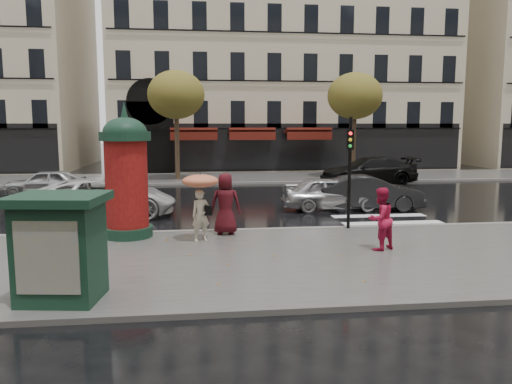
{
  "coord_description": "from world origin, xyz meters",
  "views": [
    {
      "loc": [
        -0.83,
        -12.56,
        3.46
      ],
      "look_at": [
        0.84,
        1.5,
        1.52
      ],
      "focal_mm": 35.0,
      "sensor_mm": 36.0,
      "label": 1
    }
  ],
  "objects": [
    {
      "name": "ground",
      "position": [
        0.0,
        0.0,
        0.0
      ],
      "size": [
        160.0,
        160.0,
        0.0
      ],
      "primitive_type": "plane",
      "color": "black",
      "rests_on": "ground"
    },
    {
      "name": "near_sidewalk",
      "position": [
        0.0,
        -0.5,
        0.06
      ],
      "size": [
        90.0,
        7.0,
        0.12
      ],
      "primitive_type": "cube",
      "color": "#474744",
      "rests_on": "ground"
    },
    {
      "name": "far_sidewalk",
      "position": [
        0.0,
        19.0,
        0.06
      ],
      "size": [
        90.0,
        6.0,
        0.12
      ],
      "primitive_type": "cube",
      "color": "#474744",
      "rests_on": "ground"
    },
    {
      "name": "near_kerb",
      "position": [
        0.0,
        3.0,
        0.07
      ],
      "size": [
        90.0,
        0.25,
        0.14
      ],
      "primitive_type": "cube",
      "color": "slate",
      "rests_on": "ground"
    },
    {
      "name": "far_kerb",
      "position": [
        0.0,
        16.0,
        0.07
      ],
      "size": [
        90.0,
        0.25,
        0.14
      ],
      "primitive_type": "cube",
      "color": "slate",
      "rests_on": "ground"
    },
    {
      "name": "zebra_crossing",
      "position": [
        6.0,
        9.6,
        0.01
      ],
      "size": [
        3.6,
        11.75,
        0.01
      ],
      "primitive_type": "cube",
      "color": "silver",
      "rests_on": "ground"
    },
    {
      "name": "bldg_far_corner",
      "position": [
        6.0,
        30.0,
        11.31
      ],
      "size": [
        26.0,
        14.0,
        22.9
      ],
      "color": "#B7A88C",
      "rests_on": "ground"
    },
    {
      "name": "tree_far_left",
      "position": [
        -2.0,
        18.0,
        5.17
      ],
      "size": [
        3.4,
        3.4,
        6.64
      ],
      "color": "#38281C",
      "rests_on": "ground"
    },
    {
      "name": "tree_far_right",
      "position": [
        9.0,
        18.0,
        5.17
      ],
      "size": [
        3.4,
        3.4,
        6.64
      ],
      "color": "#38281C",
      "rests_on": "ground"
    },
    {
      "name": "woman_umbrella",
      "position": [
        -0.74,
        1.57,
        1.43
      ],
      "size": [
        1.03,
        1.03,
        1.98
      ],
      "color": "beige",
      "rests_on": "near_sidewalk"
    },
    {
      "name": "woman_red",
      "position": [
        3.99,
        -0.01,
        0.96
      ],
      "size": [
        1.01,
        0.94,
        1.68
      ],
      "primitive_type": "imported",
      "rotation": [
        0.0,
        0.0,
        3.61
      ],
      "color": "#B9163E",
      "rests_on": "near_sidewalk"
    },
    {
      "name": "man_burgundy",
      "position": [
        0.02,
        2.4,
        1.06
      ],
      "size": [
        1.01,
        0.74,
        1.88
      ],
      "primitive_type": "imported",
      "rotation": [
        0.0,
        0.0,
        2.97
      ],
      "color": "#410D13",
      "rests_on": "near_sidewalk"
    },
    {
      "name": "morris_column",
      "position": [
        -2.9,
        2.4,
        2.03
      ],
      "size": [
        1.48,
        1.48,
        3.99
      ],
      "color": "#133122",
      "rests_on": "near_sidewalk"
    },
    {
      "name": "traffic_light",
      "position": [
        3.98,
        2.73,
        2.28
      ],
      "size": [
        0.26,
        0.35,
        3.57
      ],
      "color": "black",
      "rests_on": "near_sidewalk"
    },
    {
      "name": "newsstand",
      "position": [
        -3.42,
        -3.0,
        1.17
      ],
      "size": [
        1.87,
        1.65,
        2.03
      ],
      "color": "#133122",
      "rests_on": "near_sidewalk"
    },
    {
      "name": "car_silver",
      "position": [
        4.56,
        6.89,
        0.68
      ],
      "size": [
        4.04,
        1.71,
        1.36
      ],
      "primitive_type": "imported",
      "rotation": [
        0.0,
        0.0,
        1.55
      ],
      "color": "#BCBBC0",
      "rests_on": "ground"
    },
    {
      "name": "car_darkgrey",
      "position": [
        6.1,
        6.78,
        0.7
      ],
      "size": [
        4.34,
        1.84,
        1.39
      ],
      "primitive_type": "imported",
      "rotation": [
        0.0,
        0.0,
        1.48
      ],
      "color": "black",
      "rests_on": "ground"
    },
    {
      "name": "car_white",
      "position": [
        -4.3,
        6.32,
        0.74
      ],
      "size": [
        5.57,
        3.07,
        1.48
      ],
      "primitive_type": "imported",
      "rotation": [
        0.0,
        0.0,
        1.69
      ],
      "color": "silver",
      "rests_on": "ground"
    },
    {
      "name": "car_black",
      "position": [
        8.88,
        14.84,
        0.8
      ],
      "size": [
        5.62,
        2.46,
        1.61
      ],
      "primitive_type": "imported",
      "rotation": [
        0.0,
        0.0,
        -1.53
      ],
      "color": "black",
      "rests_on": "ground"
    },
    {
      "name": "car_far_silver",
      "position": [
        -8.15,
        12.47,
        0.64
      ],
      "size": [
        3.85,
        1.72,
        1.29
      ],
      "primitive_type": "imported",
      "rotation": [
        0.0,
        0.0,
        -1.62
      ],
      "color": "#A8A8AC",
      "rests_on": "ground"
    }
  ]
}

